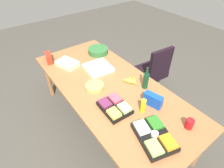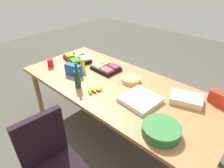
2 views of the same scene
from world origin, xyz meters
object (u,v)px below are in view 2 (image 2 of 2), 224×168
(conference_table, at_px, (117,89))
(fruit_platter, at_px, (106,68))
(salad_bowl, at_px, (161,130))
(mustard_bottle, at_px, (83,65))
(chip_bag_red, at_px, (219,99))
(sheet_cake, at_px, (186,99))
(veggie_tray, at_px, (77,58))
(banana_bunch, at_px, (93,89))
(chip_bag_blue, at_px, (73,70))
(wine_bottle, at_px, (77,78))
(red_solo_cup, at_px, (50,63))
(chip_bowl, at_px, (131,79))
(pizza_box, at_px, (140,99))

(conference_table, height_order, fruit_platter, fruit_platter)
(conference_table, relative_size, salad_bowl, 7.67)
(mustard_bottle, distance_m, chip_bag_red, 1.67)
(sheet_cake, distance_m, salad_bowl, 0.58)
(veggie_tray, bearing_deg, sheet_cake, 3.88)
(banana_bunch, xyz_separation_m, chip_bag_red, (1.14, 0.69, 0.04))
(conference_table, relative_size, chip_bag_blue, 11.48)
(wine_bottle, bearing_deg, sheet_cake, 28.64)
(red_solo_cup, relative_size, chip_bowl, 0.46)
(wine_bottle, bearing_deg, veggie_tray, 142.09)
(conference_table, bearing_deg, chip_bag_red, 21.77)
(pizza_box, distance_m, salad_bowl, 0.47)
(mustard_bottle, xyz_separation_m, chip_bag_red, (1.60, 0.45, -0.02))
(chip_bag_red, bearing_deg, veggie_tray, -171.35)
(conference_table, xyz_separation_m, fruit_platter, (-0.36, 0.19, 0.10))
(banana_bunch, bearing_deg, sheet_cake, 30.12)
(veggie_tray, relative_size, salad_bowl, 1.47)
(pizza_box, bearing_deg, mustard_bottle, -177.98)
(veggie_tray, xyz_separation_m, mustard_bottle, (0.32, -0.16, 0.05))
(red_solo_cup, bearing_deg, chip_bowl, 22.01)
(veggie_tray, bearing_deg, banana_bunch, -27.01)
(sheet_cake, relative_size, veggie_tray, 0.66)
(fruit_platter, distance_m, salad_bowl, 1.28)
(sheet_cake, distance_m, chip_bag_blue, 1.40)
(pizza_box, relative_size, chip_bag_red, 1.80)
(veggie_tray, xyz_separation_m, salad_bowl, (1.70, -0.46, 0.01))
(veggie_tray, height_order, mustard_bottle, mustard_bottle)
(mustard_bottle, height_order, chip_bag_blue, mustard_bottle)
(sheet_cake, bearing_deg, pizza_box, -138.14)
(fruit_platter, bearing_deg, banana_bunch, -62.38)
(red_solo_cup, xyz_separation_m, fruit_platter, (0.65, 0.45, -0.02))
(pizza_box, distance_m, veggie_tray, 1.32)
(red_solo_cup, distance_m, salad_bowl, 1.82)
(sheet_cake, bearing_deg, conference_table, -163.22)
(banana_bunch, bearing_deg, conference_table, 67.39)
(salad_bowl, bearing_deg, conference_table, 156.56)
(chip_bag_blue, bearing_deg, fruit_platter, 62.08)
(red_solo_cup, height_order, sheet_cake, red_solo_cup)
(conference_table, height_order, chip_bowl, chip_bowl)
(salad_bowl, distance_m, mustard_bottle, 1.41)
(red_solo_cup, distance_m, chip_bowl, 1.18)
(mustard_bottle, height_order, wine_bottle, wine_bottle)
(fruit_platter, bearing_deg, conference_table, -27.69)
(red_solo_cup, distance_m, mustard_bottle, 0.49)
(pizza_box, xyz_separation_m, wine_bottle, (-0.71, -0.26, 0.09))
(veggie_tray, xyz_separation_m, chip_bowl, (0.97, 0.06, -0.01))
(sheet_cake, relative_size, chip_bowl, 1.35)
(red_solo_cup, bearing_deg, sheet_cake, 15.51)
(salad_bowl, bearing_deg, wine_bottle, -179.90)
(sheet_cake, bearing_deg, salad_bowl, -86.23)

